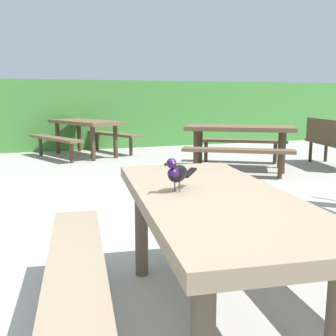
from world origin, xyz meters
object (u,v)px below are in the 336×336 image
(bird_grackle, at_px, (177,173))
(picnic_table_mid_left, at_px, (85,129))
(picnic_table_foreground, at_px, (212,227))
(park_bench_side, at_px, (330,139))
(picnic_table_mid_right, at_px, (239,137))

(bird_grackle, bearing_deg, picnic_table_mid_left, 85.81)
(bird_grackle, distance_m, picnic_table_mid_left, 6.61)
(picnic_table_mid_left, bearing_deg, picnic_table_foreground, -92.71)
(bird_grackle, height_order, park_bench_side, bird_grackle)
(picnic_table_mid_left, height_order, picnic_table_mid_right, same)
(picnic_table_mid_right, xyz_separation_m, park_bench_side, (1.63, -0.32, -0.07))
(picnic_table_mid_right, bearing_deg, bird_grackle, -123.55)
(park_bench_side, bearing_deg, picnic_table_foreground, -137.37)
(bird_grackle, relative_size, picnic_table_mid_right, 0.10)
(park_bench_side, bearing_deg, picnic_table_mid_left, 143.78)
(bird_grackle, relative_size, park_bench_side, 0.17)
(picnic_table_mid_left, xyz_separation_m, picnic_table_mid_right, (2.23, -2.50, 0.00))
(bird_grackle, bearing_deg, park_bench_side, 40.93)
(picnic_table_foreground, height_order, bird_grackle, bird_grackle)
(picnic_table_mid_right, bearing_deg, park_bench_side, -11.21)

